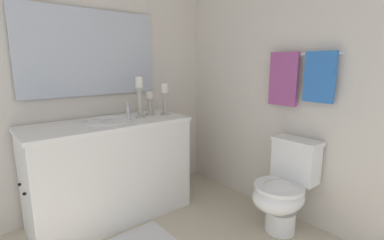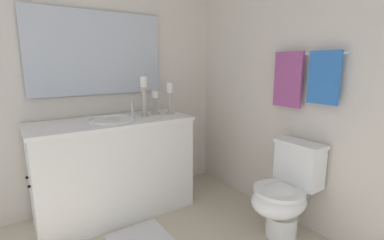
{
  "view_description": "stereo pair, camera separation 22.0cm",
  "coord_description": "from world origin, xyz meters",
  "px_view_note": "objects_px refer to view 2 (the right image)",
  "views": [
    {
      "loc": [
        1.22,
        -0.81,
        1.35
      ],
      "look_at": [
        -0.49,
        0.6,
        0.91
      ],
      "focal_mm": 26.31,
      "sensor_mm": 36.0,
      "label": 1
    },
    {
      "loc": [
        1.35,
        -0.63,
        1.35
      ],
      "look_at": [
        -0.49,
        0.6,
        0.91
      ],
      "focal_mm": 26.31,
      "sensor_mm": 36.0,
      "label": 2
    }
  ],
  "objects_px": {
    "toilet": "(285,193)",
    "towel_bar": "(308,54)",
    "sink_basin": "(112,124)",
    "towel_center": "(324,78)",
    "vanity_cabinet": "(115,167)",
    "candle_holder_mid": "(144,95)",
    "candle_holder_short": "(155,102)",
    "mirror": "(98,53)",
    "towel_near_vanity": "(288,80)",
    "candle_holder_tall": "(170,98)"
  },
  "relations": [
    {
      "from": "candle_holder_tall",
      "to": "toilet",
      "type": "xyz_separation_m",
      "value": [
        1.06,
        0.41,
        -0.66
      ]
    },
    {
      "from": "vanity_cabinet",
      "to": "candle_holder_tall",
      "type": "distance_m",
      "value": 0.82
    },
    {
      "from": "vanity_cabinet",
      "to": "candle_holder_short",
      "type": "height_order",
      "value": "candle_holder_short"
    },
    {
      "from": "toilet",
      "to": "towel_near_vanity",
      "type": "height_order",
      "value": "towel_near_vanity"
    },
    {
      "from": "towel_center",
      "to": "towel_near_vanity",
      "type": "bearing_deg",
      "value": 180.0
    },
    {
      "from": "mirror",
      "to": "sink_basin",
      "type": "bearing_deg",
      "value": 0.2
    },
    {
      "from": "sink_basin",
      "to": "towel_bar",
      "type": "xyz_separation_m",
      "value": [
        1.05,
        1.2,
        0.59
      ]
    },
    {
      "from": "mirror",
      "to": "vanity_cabinet",
      "type": "bearing_deg",
      "value": -0.01
    },
    {
      "from": "vanity_cabinet",
      "to": "towel_center",
      "type": "height_order",
      "value": "towel_center"
    },
    {
      "from": "sink_basin",
      "to": "candle_holder_short",
      "type": "bearing_deg",
      "value": 96.42
    },
    {
      "from": "mirror",
      "to": "candle_holder_tall",
      "type": "distance_m",
      "value": 0.76
    },
    {
      "from": "mirror",
      "to": "candle_holder_tall",
      "type": "relative_size",
      "value": 4.04
    },
    {
      "from": "vanity_cabinet",
      "to": "candle_holder_tall",
      "type": "relative_size",
      "value": 4.56
    },
    {
      "from": "candle_holder_mid",
      "to": "toilet",
      "type": "height_order",
      "value": "candle_holder_mid"
    },
    {
      "from": "candle_holder_tall",
      "to": "towel_bar",
      "type": "relative_size",
      "value": 0.49
    },
    {
      "from": "toilet",
      "to": "towel_near_vanity",
      "type": "bearing_deg",
      "value": 133.82
    },
    {
      "from": "mirror",
      "to": "toilet",
      "type": "height_order",
      "value": "mirror"
    },
    {
      "from": "towel_bar",
      "to": "sink_basin",
      "type": "bearing_deg",
      "value": -131.13
    },
    {
      "from": "toilet",
      "to": "towel_near_vanity",
      "type": "distance_m",
      "value": 0.9
    },
    {
      "from": "mirror",
      "to": "toilet",
      "type": "relative_size",
      "value": 1.62
    },
    {
      "from": "towel_near_vanity",
      "to": "mirror",
      "type": "bearing_deg",
      "value": -134.8
    },
    {
      "from": "towel_center",
      "to": "candle_holder_mid",
      "type": "bearing_deg",
      "value": -143.79
    },
    {
      "from": "toilet",
      "to": "towel_center",
      "type": "distance_m",
      "value": 0.91
    },
    {
      "from": "sink_basin",
      "to": "towel_center",
      "type": "relative_size",
      "value": 1.04
    },
    {
      "from": "candle_holder_short",
      "to": "towel_bar",
      "type": "relative_size",
      "value": 0.36
    },
    {
      "from": "toilet",
      "to": "towel_bar",
      "type": "xyz_separation_m",
      "value": [
        -0.04,
        0.22,
        1.06
      ]
    },
    {
      "from": "mirror",
      "to": "candle_holder_tall",
      "type": "xyz_separation_m",
      "value": [
        0.31,
        0.56,
        -0.41
      ]
    },
    {
      "from": "candle_holder_tall",
      "to": "vanity_cabinet",
      "type": "bearing_deg",
      "value": -92.78
    },
    {
      "from": "vanity_cabinet",
      "to": "sink_basin",
      "type": "relative_size",
      "value": 3.4
    },
    {
      "from": "candle_holder_tall",
      "to": "towel_center",
      "type": "xyz_separation_m",
      "value": [
        1.17,
        0.62,
        0.22
      ]
    },
    {
      "from": "candle_holder_tall",
      "to": "towel_near_vanity",
      "type": "height_order",
      "value": "towel_near_vanity"
    },
    {
      "from": "towel_center",
      "to": "candle_holder_tall",
      "type": "bearing_deg",
      "value": -152.23
    },
    {
      "from": "sink_basin",
      "to": "towel_near_vanity",
      "type": "xyz_separation_m",
      "value": [
        0.89,
        1.18,
        0.39
      ]
    },
    {
      "from": "candle_holder_mid",
      "to": "candle_holder_short",
      "type": "bearing_deg",
      "value": 112.19
    },
    {
      "from": "mirror",
      "to": "towel_center",
      "type": "relative_size",
      "value": 3.15
    },
    {
      "from": "vanity_cabinet",
      "to": "sink_basin",
      "type": "height_order",
      "value": "sink_basin"
    },
    {
      "from": "sink_basin",
      "to": "towel_near_vanity",
      "type": "height_order",
      "value": "towel_near_vanity"
    },
    {
      "from": "toilet",
      "to": "towel_near_vanity",
      "type": "relative_size",
      "value": 1.69
    },
    {
      "from": "candle_holder_mid",
      "to": "sink_basin",
      "type": "bearing_deg",
      "value": -91.13
    },
    {
      "from": "mirror",
      "to": "towel_bar",
      "type": "bearing_deg",
      "value": 42.11
    },
    {
      "from": "candle_holder_tall",
      "to": "candle_holder_short",
      "type": "relative_size",
      "value": 1.35
    },
    {
      "from": "mirror",
      "to": "towel_near_vanity",
      "type": "xyz_separation_m",
      "value": [
        1.17,
        1.18,
        -0.22
      ]
    },
    {
      "from": "toilet",
      "to": "towel_bar",
      "type": "distance_m",
      "value": 1.08
    },
    {
      "from": "candle_holder_mid",
      "to": "towel_bar",
      "type": "relative_size",
      "value": 0.6
    },
    {
      "from": "candle_holder_tall",
      "to": "candle_holder_mid",
      "type": "bearing_deg",
      "value": -94.75
    },
    {
      "from": "sink_basin",
      "to": "towel_center",
      "type": "height_order",
      "value": "towel_center"
    },
    {
      "from": "candle_holder_tall",
      "to": "towel_near_vanity",
      "type": "relative_size",
      "value": 0.68
    },
    {
      "from": "mirror",
      "to": "candle_holder_short",
      "type": "height_order",
      "value": "mirror"
    },
    {
      "from": "candle_holder_short",
      "to": "toilet",
      "type": "distance_m",
      "value": 1.4
    },
    {
      "from": "mirror",
      "to": "candle_holder_mid",
      "type": "relative_size",
      "value": 3.31
    }
  ]
}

